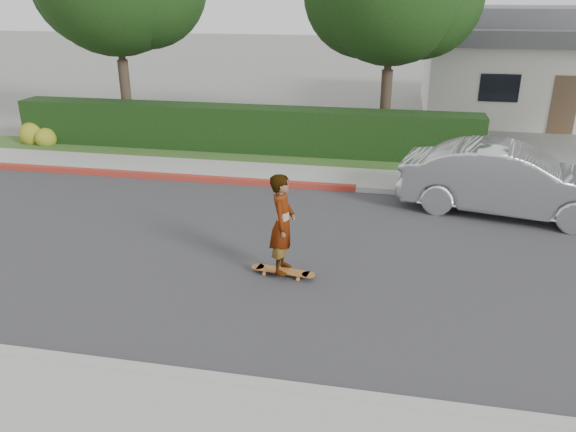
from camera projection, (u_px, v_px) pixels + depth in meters
name	position (u px, v px, depth m)	size (l,w,h in m)	color
ground	(288.00, 255.00, 11.17)	(120.00, 120.00, 0.00)	slate
road	(288.00, 255.00, 11.17)	(60.00, 8.00, 0.01)	#2D2D30
curb_near	(228.00, 383.00, 7.41)	(60.00, 0.20, 0.15)	#9E9E99
sidewalk_near	(206.00, 432.00, 6.59)	(60.00, 1.60, 0.12)	gray
curb_far	(318.00, 186.00, 14.87)	(60.00, 0.20, 0.15)	#9E9E99
curb_red_section	(142.00, 175.00, 15.77)	(12.00, 0.21, 0.15)	maroon
sidewalk_far	(323.00, 177.00, 15.70)	(60.00, 1.60, 0.12)	gray
planting_strip	(330.00, 161.00, 17.16)	(60.00, 1.60, 0.10)	#2D4C1E
hedge	(240.00, 130.00, 17.98)	(15.00, 1.00, 1.50)	black
flowering_shrub	(37.00, 136.00, 18.98)	(1.40, 1.00, 0.90)	#2D4C19
house	(549.00, 63.00, 23.51)	(10.60, 8.60, 4.30)	beige
skateboard	(283.00, 271.00, 10.29)	(1.24, 0.40, 0.11)	orange
skateboarder	(283.00, 224.00, 9.94)	(0.67, 0.44, 1.84)	white
car_silver	(509.00, 180.00, 12.99)	(1.71, 4.92, 1.62)	#BABDC2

